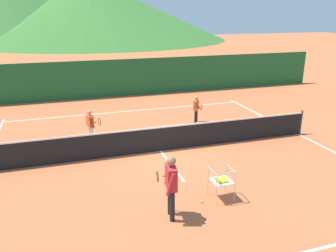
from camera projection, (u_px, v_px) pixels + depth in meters
name	position (u px, v px, depth m)	size (l,w,h in m)	color
ground_plane	(161.00, 151.00, 13.00)	(120.00, 120.00, 0.00)	#BC6038
line_baseline_far	(130.00, 111.00, 18.14)	(12.38, 0.08, 0.01)	white
line_sideline_east	(298.00, 134.00, 14.78)	(0.08, 12.19, 0.01)	white
line_service_center	(161.00, 151.00, 13.00)	(0.08, 5.17, 0.01)	white
tennis_net	(160.00, 139.00, 12.84)	(12.63, 0.08, 1.05)	#333338
instructor	(171.00, 182.00, 8.51)	(0.44, 0.81, 1.70)	black
student_0	(91.00, 123.00, 13.67)	(0.54, 0.57, 1.33)	silver
student_1	(196.00, 107.00, 16.07)	(0.44, 0.70, 1.28)	black
ball_cart	(221.00, 180.00, 9.53)	(0.58, 0.58, 0.90)	#B7B7BC
tennis_ball_0	(177.00, 178.00, 10.80)	(0.07, 0.07, 0.07)	yellow
tennis_ball_1	(202.00, 202.00, 9.48)	(0.07, 0.07, 0.07)	yellow
tennis_ball_3	(226.00, 170.00, 11.34)	(0.07, 0.07, 0.07)	yellow
windscreen_fence	(118.00, 78.00, 20.93)	(27.24, 0.08, 2.27)	#1E5B2D
hill_0	(96.00, 10.00, 62.70)	(47.56, 47.56, 10.14)	#38702D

